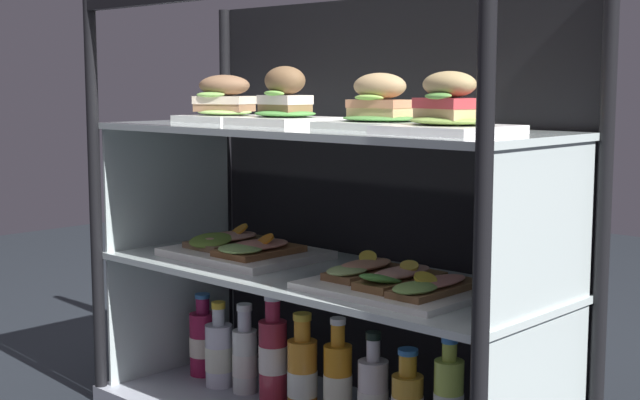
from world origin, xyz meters
TOP-DOWN VIEW (x-y plane):
  - case_frame at (0.00, 0.13)m, footprint 1.11×0.44m
  - riser_lower_tier at (0.00, 0.00)m, footprint 1.05×0.38m
  - shelf_lower_glass at (0.00, 0.00)m, footprint 1.06×0.39m
  - riser_upper_tier at (0.00, 0.00)m, footprint 1.05×0.38m
  - shelf_upper_glass at (0.00, 0.00)m, footprint 1.06×0.39m
  - plated_roll_sandwich_near_left_corner at (-0.35, 0.04)m, footprint 0.18×0.18m
  - plated_roll_sandwich_far_left at (-0.13, 0.02)m, footprint 0.19×0.19m
  - plated_roll_sandwich_far_right at (0.13, 0.04)m, footprint 0.20×0.20m
  - plated_roll_sandwich_right_of_center at (0.35, -0.03)m, footprint 0.21×0.21m
  - open_sandwich_tray_near_left_corner at (-0.24, -0.01)m, footprint 0.34×0.26m
  - open_sandwich_tray_mid_left at (0.23, -0.03)m, footprint 0.34×0.26m
  - juice_bottle_near_post at (-0.42, 0.02)m, footprint 0.07×0.07m
  - juice_bottle_front_second at (-0.33, -0.01)m, footprint 0.07×0.07m
  - juice_bottle_front_middle at (-0.25, 0.01)m, footprint 0.06×0.06m
  - juice_bottle_back_left at (-0.15, 0.00)m, footprint 0.07×0.07m
  - juice_bottle_front_right_end at (-0.05, 0.00)m, footprint 0.07×0.07m
  - juice_bottle_back_right at (0.04, 0.02)m, footprint 0.06×0.06m
  - juice_bottle_back_center at (0.12, 0.03)m, footprint 0.07×0.07m

SIDE VIEW (x-z plane):
  - juice_bottle_back_center at x=0.12m, z-range 0.01..0.23m
  - juice_bottle_front_second at x=-0.33m, z-range 0.01..0.22m
  - juice_bottle_front_middle at x=-0.25m, z-range 0.02..0.23m
  - juice_bottle_near_post at x=-0.42m, z-range 0.02..0.23m
  - juice_bottle_front_right_end at x=-0.05m, z-range 0.01..0.24m
  - juice_bottle_back_right at x=0.04m, z-range 0.01..0.24m
  - juice_bottle_back_left at x=-0.15m, z-range 0.02..0.28m
  - riser_lower_tier at x=0.00m, z-range 0.04..0.35m
  - shelf_lower_glass at x=0.00m, z-range 0.35..0.37m
  - open_sandwich_tray_mid_left at x=0.23m, z-range 0.36..0.42m
  - open_sandwich_tray_near_left_corner at x=-0.24m, z-range 0.35..0.42m
  - riser_upper_tier at x=0.00m, z-range 0.37..0.66m
  - case_frame at x=0.00m, z-range 0.04..1.00m
  - shelf_upper_glass at x=0.00m, z-range 0.66..0.68m
  - plated_roll_sandwich_right_of_center at x=0.35m, z-range 0.66..0.77m
  - plated_roll_sandwich_far_right at x=0.13m, z-range 0.66..0.77m
  - plated_roll_sandwich_far_left at x=-0.13m, z-range 0.66..0.78m
  - plated_roll_sandwich_near_left_corner at x=-0.35m, z-range 0.67..0.78m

